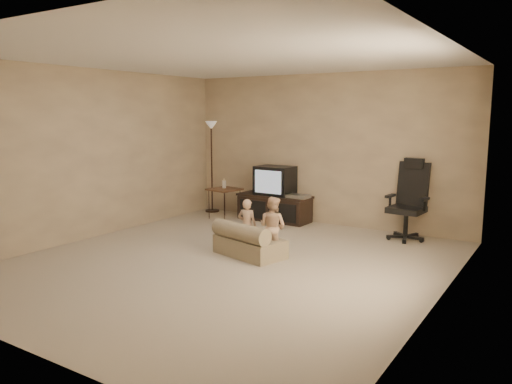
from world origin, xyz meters
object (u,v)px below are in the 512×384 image
Objects in this scene: child_sofa at (247,242)px; office_chair at (408,211)px; tv_stand at (275,198)px; floor_lamp at (211,146)px; toddler_right at (273,227)px; toddler_left at (247,225)px; side_table at (224,189)px.

office_chair is at bearing 67.81° from child_sofa.
tv_stand is 0.78× the size of floor_lamp.
tv_stand is 2.22m from toddler_right.
office_chair reaches higher than toddler_left.
child_sofa is at bearing -67.26° from tv_stand.
toddler_left is (-0.13, 0.19, 0.18)m from child_sofa.
tv_stand is 1.31× the size of child_sofa.
child_sofa is (-1.50, -2.04, -0.24)m from office_chair.
child_sofa is 1.42× the size of toddler_left.
side_table is 1.01m from floor_lamp.
office_chair is 1.66× the size of toddler_left.
office_chair is at bearing 4.94° from side_table.
floor_lamp is (-1.42, 0.06, 0.85)m from tv_stand.
tv_stand is 1.84× the size of side_table.
side_table is (-0.83, -0.34, 0.13)m from tv_stand.
child_sofa is 0.29m from toddler_left.
floor_lamp is 2.37× the size of toddler_left.
floor_lamp is 3.29m from child_sofa.
office_chair reaches higher than tv_stand.
side_table is 1.01× the size of toddler_left.
office_chair reaches higher than side_table.
tv_stand is 2.33m from office_chair.
child_sofa is at bearing -46.77° from side_table.
tv_stand is 1.86× the size of toddler_left.
floor_lamp reaches higher than child_sofa.
child_sofa is at bearing 35.34° from toddler_right.
office_chair is at bearing -0.32° from tv_stand.
toddler_right is at bearing 46.49° from child_sofa.
toddler_right reaches higher than side_table.
tv_stand is 1.12× the size of office_chair.
toddler_left is 0.91× the size of toddler_right.
toddler_right is (-1.22, -1.86, -0.03)m from office_chair.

